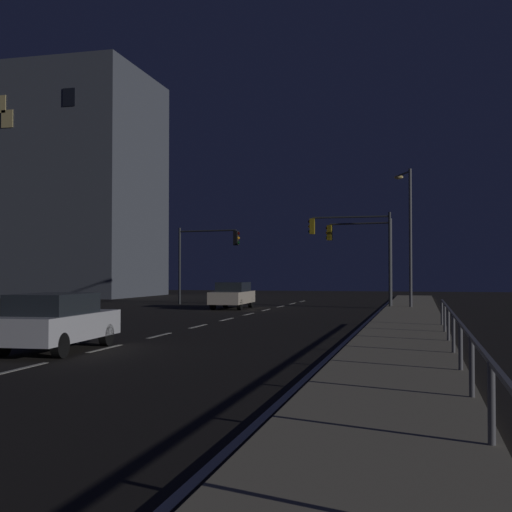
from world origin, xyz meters
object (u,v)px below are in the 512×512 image
at_px(building_distant, 44,187).
at_px(car_oncoming, 233,295).
at_px(traffic_light_near_left, 362,245).
at_px(street_lamp_median, 408,225).
at_px(traffic_light_mid_right, 206,250).
at_px(car, 56,321).
at_px(traffic_light_far_right, 354,239).

bearing_deg(building_distant, car_oncoming, -36.13).
relative_size(traffic_light_near_left, street_lamp_median, 0.65).
height_order(traffic_light_mid_right, building_distant, building_distant).
relative_size(car, traffic_light_far_right, 0.80).
distance_m(car_oncoming, street_lamp_median, 11.19).
relative_size(traffic_light_far_right, building_distant, 0.28).
height_order(traffic_light_near_left, building_distant, building_distant).
bearing_deg(traffic_light_mid_right, street_lamp_median, -9.06).
distance_m(traffic_light_near_left, building_distant, 34.13).
xyz_separation_m(traffic_light_mid_right, building_distant, (-20.08, 12.74, 6.41)).
bearing_deg(building_distant, traffic_light_near_left, -24.58).
bearing_deg(car, car_oncoming, 93.35).
distance_m(car_oncoming, traffic_light_mid_right, 5.89).
distance_m(traffic_light_mid_right, street_lamp_median, 13.48).
xyz_separation_m(traffic_light_near_left, traffic_light_mid_right, (-10.44, 1.22, -0.18)).
relative_size(traffic_light_far_right, street_lamp_median, 0.69).
bearing_deg(car_oncoming, car, -86.65).
xyz_separation_m(car_oncoming, traffic_light_far_right, (7.00, 2.02, 3.31)).
bearing_deg(street_lamp_median, car, -110.48).
bearing_deg(traffic_light_mid_right, car_oncoming, -53.64).
bearing_deg(traffic_light_far_right, traffic_light_mid_right, 168.05).
distance_m(traffic_light_far_right, street_lamp_median, 3.30).
distance_m(car_oncoming, building_distant, 30.10).
height_order(car_oncoming, traffic_light_near_left, traffic_light_near_left).
bearing_deg(traffic_light_near_left, building_distant, 155.42).
bearing_deg(traffic_light_mid_right, car, -80.54).
relative_size(traffic_light_far_right, traffic_light_mid_right, 1.08).
relative_size(car, traffic_light_near_left, 0.85).
bearing_deg(street_lamp_median, traffic_light_mid_right, 170.94).
distance_m(traffic_light_far_right, building_distant, 34.12).
bearing_deg(traffic_light_far_right, street_lamp_median, 0.27).
relative_size(traffic_light_mid_right, street_lamp_median, 0.64).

